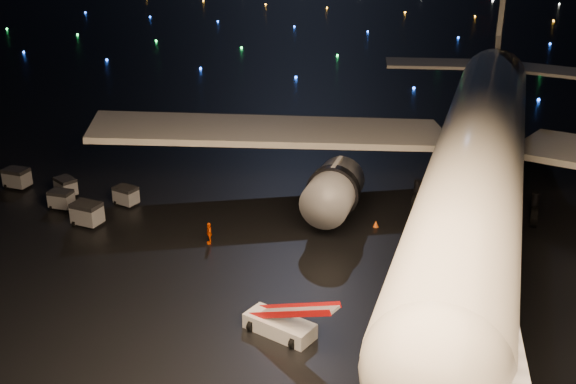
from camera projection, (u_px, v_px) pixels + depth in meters
name	position (u px, v px, depth m)	size (l,w,h in m)	color
lane_centre	(441.00, 262.00, 51.06)	(0.25, 80.00, 0.02)	gold
airliner	(486.00, 97.00, 56.55)	(65.99, 62.69, 18.70)	silver
belt_loader	(280.00, 311.00, 42.34)	(6.32, 1.72, 3.06)	silver
crew_c	(209.00, 233.00, 53.48)	(1.00, 0.42, 1.71)	#F84B00
safety_cone_0	(376.00, 224.00, 56.37)	(0.46, 0.46, 0.52)	#FE6215
safety_cone_1	(309.00, 196.00, 61.50)	(0.49, 0.49, 0.56)	#FE6215
safety_cone_2	(320.00, 200.00, 60.64)	(0.42, 0.42, 0.48)	#FE6215
safety_cone_3	(159.00, 140.00, 75.20)	(0.42, 0.42, 0.48)	#FE6215
taxiway_lights	(463.00, 32.00, 133.25)	(164.00, 92.00, 0.36)	black
baggage_cart_0	(87.00, 214.00, 56.42)	(2.20, 1.54, 1.87)	gray
baggage_cart_1	(61.00, 200.00, 59.46)	(1.84, 1.29, 1.56)	gray
baggage_cart_2	(126.00, 196.00, 60.15)	(1.86, 1.31, 1.59)	gray
baggage_cart_3	(66.00, 187.00, 61.98)	(1.87, 1.31, 1.59)	gray
baggage_cart_4	(17.00, 178.00, 63.58)	(2.08, 1.46, 1.77)	gray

